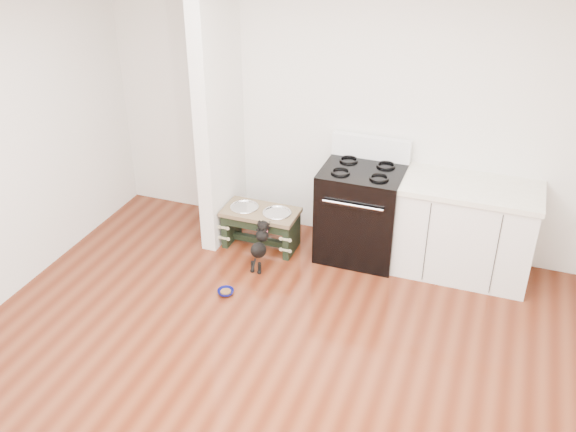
{
  "coord_description": "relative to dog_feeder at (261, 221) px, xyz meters",
  "views": [
    {
      "loc": [
        1.44,
        -3.14,
        3.46
      ],
      "look_at": [
        -0.29,
        1.58,
        0.62
      ],
      "focal_mm": 40.0,
      "sensor_mm": 36.0,
      "label": 1
    }
  ],
  "objects": [
    {
      "name": "cabinet_run",
      "position": [
        1.94,
        0.23,
        0.16
      ],
      "size": [
        1.24,
        0.64,
        0.91
      ],
      "color": "silver",
      "rests_on": "ground"
    },
    {
      "name": "dog_feeder",
      "position": [
        0.0,
        0.0,
        0.0
      ],
      "size": [
        0.74,
        0.4,
        0.42
      ],
      "color": "black",
      "rests_on": "ground"
    },
    {
      "name": "floor_bowl",
      "position": [
        0.01,
        -0.87,
        -0.27
      ],
      "size": [
        0.2,
        0.2,
        0.05
      ],
      "rotation": [
        0.0,
        0.0,
        0.4
      ],
      "color": "#0D0F60",
      "rests_on": "ground"
    },
    {
      "name": "room_shell",
      "position": [
        0.71,
        -1.95,
        1.33
      ],
      "size": [
        5.0,
        5.0,
        5.0
      ],
      "color": "silver",
      "rests_on": "ground"
    },
    {
      "name": "ground",
      "position": [
        0.71,
        -1.95,
        -0.29
      ],
      "size": [
        5.0,
        5.0,
        0.0
      ],
      "primitive_type": "plane",
      "color": "#4A1B0D",
      "rests_on": "ground"
    },
    {
      "name": "puppy",
      "position": [
        0.13,
        -0.34,
        -0.04
      ],
      "size": [
        0.13,
        0.38,
        0.45
      ],
      "color": "black",
      "rests_on": "ground"
    },
    {
      "name": "partition_wall",
      "position": [
        -0.46,
        0.15,
        1.06
      ],
      "size": [
        0.15,
        0.8,
        2.7
      ],
      "primitive_type": "cube",
      "color": "silver",
      "rests_on": "ground"
    },
    {
      "name": "oven_range",
      "position": [
        0.96,
        0.21,
        0.19
      ],
      "size": [
        0.76,
        0.69,
        1.14
      ],
      "color": "black",
      "rests_on": "ground"
    }
  ]
}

